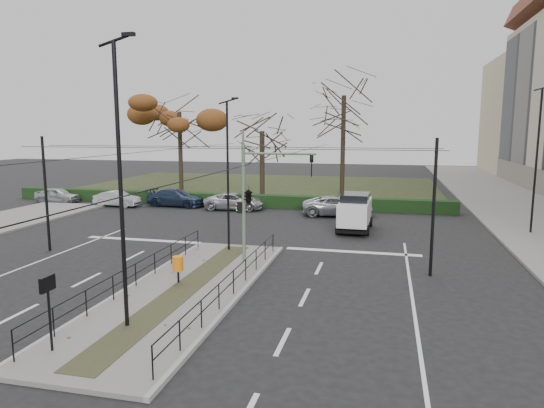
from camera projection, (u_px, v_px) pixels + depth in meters
The scene contains 22 objects.
ground at pixel (208, 274), 21.49m from camera, with size 140.00×140.00×0.00m, color black.
median_island at pixel (185, 290), 19.07m from camera, with size 4.40×15.00×0.14m, color slate.
sidewalk_east at pixel (519, 209), 38.54m from camera, with size 8.00×90.00×0.14m, color slate.
park at pixel (260, 186), 53.61m from camera, with size 38.00×26.00×0.10m, color black.
hedge at pixel (219, 199), 40.66m from camera, with size 38.00×1.00×1.00m, color black.
median_railing at pixel (183, 269), 18.84m from camera, with size 4.14×13.24×0.92m.
catenary at pixel (218, 193), 22.52m from camera, with size 20.00×34.00×6.00m.
traffic_light at pixel (250, 194), 22.61m from camera, with size 3.79×2.12×5.53m.
litter_bin at pixel (178, 264), 19.67m from camera, with size 0.43×0.43×1.11m.
info_panel at pixel (48, 292), 13.49m from camera, with size 0.12×0.57×2.19m.
streetlamp_median_near at pixel (121, 184), 14.78m from camera, with size 0.75×0.15×8.99m.
streetlamp_median_far at pixel (228, 174), 24.59m from camera, with size 0.65×0.13×7.77m.
streetlamp_sidewalk at pixel (537, 159), 28.78m from camera, with size 0.73×0.15×8.78m.
parked_car_first at pixel (58, 195), 42.20m from camera, with size 1.56×3.87×1.32m, color #AAACB2.
parked_car_second at pixel (117, 199), 40.07m from camera, with size 1.35×3.87×1.27m, color #AAACB2.
parked_car_third at pixel (176, 198), 40.17m from camera, with size 1.99×4.89×1.42m, color #1C2A42.
parked_car_fourth at pixel (234, 201), 38.52m from camera, with size 2.18×4.74×1.32m, color #AAACB2.
white_van at pixel (355, 211), 30.56m from camera, with size 2.13×4.42×2.35m.
rust_tree at pixel (179, 112), 49.29m from camera, with size 9.70×9.70×10.48m.
bare_tree_center at pixel (344, 103), 46.07m from camera, with size 7.24×7.24×12.50m.
bare_tree_near at pixel (262, 136), 42.05m from camera, with size 5.61×5.61×8.08m.
parked_car_fifth at pixel (338, 206), 35.79m from camera, with size 2.39×5.19×1.44m, color #AAACB2.
Camera 1 is at (7.56, -19.54, 6.37)m, focal length 32.00 mm.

